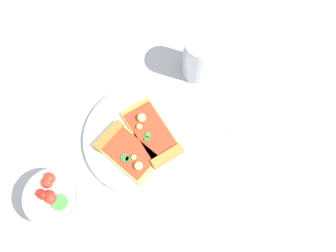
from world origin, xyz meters
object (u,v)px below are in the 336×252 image
pizza_slice_far (125,149)px  paper_napkin (261,118)px  plate (142,140)px  pizza_slice_near (153,135)px  salad_bowl (56,198)px  soda_glass (200,57)px

pizza_slice_far → paper_napkin: bearing=14.1°
plate → pizza_slice_near: pizza_slice_near is taller
pizza_slice_far → plate: bearing=36.1°
pizza_slice_far → salad_bowl: (-0.13, -0.11, 0.02)m
pizza_slice_near → pizza_slice_far: same height
paper_napkin → salad_bowl: bearing=-157.3°
pizza_slice_near → paper_napkin: size_ratio=1.08×
plate → paper_napkin: size_ratio=1.67×
plate → paper_napkin: bearing=10.7°
salad_bowl → pizza_slice_near: bearing=35.2°
pizza_slice_near → paper_napkin: (0.25, 0.05, -0.02)m
salad_bowl → soda_glass: soda_glass is taller
salad_bowl → paper_napkin: 0.48m
pizza_slice_near → paper_napkin: pizza_slice_near is taller
plate → salad_bowl: (-0.17, -0.13, 0.03)m
pizza_slice_far → salad_bowl: size_ratio=1.31×
pizza_slice_far → soda_glass: (0.17, 0.20, 0.04)m
pizza_slice_near → salad_bowl: bearing=-144.8°
pizza_slice_near → soda_glass: 0.20m
pizza_slice_near → salad_bowl: size_ratio=1.45×
paper_napkin → pizza_slice_far: bearing=-165.9°
salad_bowl → pizza_slice_far: bearing=38.5°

